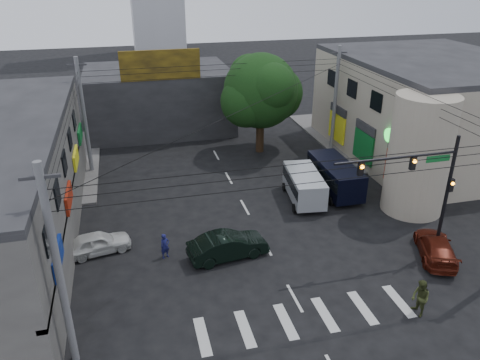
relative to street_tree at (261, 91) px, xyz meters
name	(u,v)px	position (x,y,z in m)	size (l,w,h in m)	color
ground	(276,265)	(-4.00, -17.00, -5.47)	(160.00, 160.00, 0.00)	black
sidewalk_far_right	(393,134)	(14.00, 1.00, -5.40)	(16.00, 16.00, 0.15)	#514F4C
building_right	(430,110)	(14.00, -4.00, -1.47)	(14.00, 18.00, 8.00)	#A0927F
corner_column	(419,155)	(7.00, -13.00, -1.47)	(4.00, 4.00, 8.00)	#A0927F
building_far	(159,99)	(-8.00, 9.00, -2.47)	(14.00, 10.00, 6.00)	#232326
billboard	(160,65)	(-8.00, 4.10, 1.83)	(7.00, 0.30, 2.60)	olive
street_tree	(261,91)	(0.00, 0.00, 0.00)	(6.40, 6.40, 8.70)	black
traffic_gantry	(423,180)	(3.82, -18.00, -0.64)	(7.10, 0.35, 7.20)	black
utility_pole_near_left	(59,271)	(-14.50, -21.50, -0.87)	(0.32, 0.32, 9.20)	#59595B
utility_pole_far_left	(84,117)	(-14.50, -1.00, -0.87)	(0.32, 0.32, 9.20)	#59595B
utility_pole_far_right	(335,99)	(6.50, -1.00, -0.87)	(0.32, 0.32, 9.20)	#59595B
dark_sedan	(228,246)	(-6.46, -15.59, -4.72)	(4.77, 2.22, 1.51)	black
white_compact	(98,243)	(-13.72, -13.27, -4.83)	(4.03, 2.25, 1.30)	silver
maroon_sedan	(436,247)	(5.10, -18.48, -4.83)	(3.42, 4.82, 1.29)	#4B140A
silver_minivan	(304,187)	(0.32, -10.01, -4.42)	(2.65, 5.12, 2.11)	#AFB3B8
navy_van	(335,178)	(3.01, -9.25, -4.32)	(2.25, 5.77, 2.30)	black
traffic_officer	(165,246)	(-9.96, -14.74, -4.72)	(0.65, 0.55, 1.52)	#161850
pedestrian_olive	(420,298)	(1.34, -22.56, -4.51)	(0.75, 0.95, 1.92)	#333A1B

